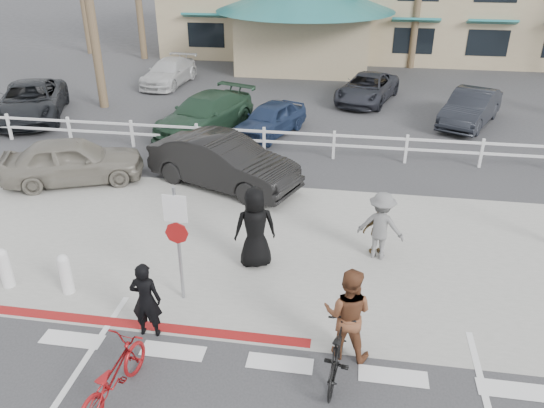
% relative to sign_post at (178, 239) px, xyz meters
% --- Properties ---
extents(ground, '(140.00, 140.00, 0.00)m').
position_rel_sign_post_xyz_m(ground, '(2.30, -2.20, -1.45)').
color(ground, '#333335').
extents(sidewalk_plaza, '(22.00, 7.00, 0.01)m').
position_rel_sign_post_xyz_m(sidewalk_plaza, '(2.30, 2.30, -1.44)').
color(sidewalk_plaza, gray).
rests_on(sidewalk_plaza, ground).
extents(cross_street, '(40.00, 5.00, 0.01)m').
position_rel_sign_post_xyz_m(cross_street, '(2.30, 6.30, -1.45)').
color(cross_street, '#333335').
rests_on(cross_street, ground).
extents(parking_lot, '(50.00, 16.00, 0.01)m').
position_rel_sign_post_xyz_m(parking_lot, '(2.30, 15.80, -1.45)').
color(parking_lot, '#333335').
rests_on(parking_lot, ground).
extents(curb_red, '(7.00, 0.25, 0.02)m').
position_rel_sign_post_xyz_m(curb_red, '(-0.70, -1.00, -1.44)').
color(curb_red, maroon).
rests_on(curb_red, ground).
extents(rail_fence, '(29.40, 0.16, 1.00)m').
position_rel_sign_post_xyz_m(rail_fence, '(2.80, 8.30, -0.95)').
color(rail_fence, silver).
rests_on(rail_fence, ground).
extents(sign_post, '(0.50, 0.10, 2.90)m').
position_rel_sign_post_xyz_m(sign_post, '(0.00, 0.00, 0.00)').
color(sign_post, gray).
rests_on(sign_post, ground).
extents(bollard_0, '(0.26, 0.26, 0.95)m').
position_rel_sign_post_xyz_m(bollard_0, '(-2.50, -0.20, -0.97)').
color(bollard_0, silver).
rests_on(bollard_0, ground).
extents(bollard_1, '(0.26, 0.26, 0.95)m').
position_rel_sign_post_xyz_m(bollard_1, '(-3.90, -0.20, -0.97)').
color(bollard_1, silver).
rests_on(bollard_1, ground).
extents(bike_red, '(0.95, 1.95, 0.98)m').
position_rel_sign_post_xyz_m(bike_red, '(-0.28, -2.81, -0.96)').
color(bike_red, maroon).
rests_on(bike_red, ground).
extents(rider_red, '(0.61, 0.42, 1.60)m').
position_rel_sign_post_xyz_m(rider_red, '(-0.30, -1.19, -0.65)').
color(rider_red, black).
rests_on(rider_red, ground).
extents(bike_black, '(0.68, 1.77, 1.04)m').
position_rel_sign_post_xyz_m(bike_black, '(3.31, -1.71, -0.93)').
color(bike_black, black).
rests_on(bike_black, ground).
extents(rider_black, '(0.99, 0.82, 1.83)m').
position_rel_sign_post_xyz_m(rider_black, '(3.44, -1.14, -0.54)').
color(rider_black, brown).
rests_on(rider_black, ground).
extents(pedestrian_a, '(1.20, 0.85, 1.69)m').
position_rel_sign_post_xyz_m(pedestrian_a, '(4.10, 2.28, -0.60)').
color(pedestrian_a, slate).
rests_on(pedestrian_a, ground).
extents(pedestrian_child, '(0.84, 0.54, 1.33)m').
position_rel_sign_post_xyz_m(pedestrian_child, '(4.08, 2.39, -0.79)').
color(pedestrian_child, brown).
rests_on(pedestrian_child, ground).
extents(pedestrian_b, '(1.10, 0.89, 1.95)m').
position_rel_sign_post_xyz_m(pedestrian_b, '(1.28, 1.51, -0.47)').
color(pedestrian_b, black).
rests_on(pedestrian_b, ground).
extents(car_white_sedan, '(4.98, 3.30, 1.55)m').
position_rel_sign_post_xyz_m(car_white_sedan, '(-0.47, 5.62, -0.67)').
color(car_white_sedan, black).
rests_on(car_white_sedan, ground).
extents(car_red_compact, '(4.48, 3.07, 1.42)m').
position_rel_sign_post_xyz_m(car_red_compact, '(-5.09, 5.17, -0.74)').
color(car_red_compact, slate).
rests_on(car_red_compact, ground).
extents(lot_car_0, '(4.22, 5.78, 1.46)m').
position_rel_sign_post_xyz_m(lot_car_0, '(-9.90, 10.82, -0.72)').
color(lot_car_0, black).
rests_on(lot_car_0, ground).
extents(lot_car_1, '(3.55, 5.28, 1.42)m').
position_rel_sign_post_xyz_m(lot_car_1, '(-2.36, 10.30, -0.74)').
color(lot_car_1, '#213F2B').
rests_on(lot_car_1, ground).
extents(lot_car_2, '(2.75, 3.92, 1.24)m').
position_rel_sign_post_xyz_m(lot_car_2, '(0.18, 10.38, -0.83)').
color(lot_car_2, '#1D2D4D').
rests_on(lot_car_2, ground).
extents(lot_car_3, '(3.09, 4.43, 1.39)m').
position_rel_sign_post_xyz_m(lot_car_3, '(7.88, 12.82, -0.76)').
color(lot_car_3, black).
rests_on(lot_car_3, ground).
extents(lot_car_4, '(2.10, 4.41, 1.24)m').
position_rel_sign_post_xyz_m(lot_car_4, '(-6.10, 17.00, -0.83)').
color(lot_car_4, silver).
rests_on(lot_car_4, ground).
extents(lot_car_5, '(3.23, 4.83, 1.23)m').
position_rel_sign_post_xyz_m(lot_car_5, '(3.81, 15.50, -0.83)').
color(lot_car_5, '#262830').
rests_on(lot_car_5, ground).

